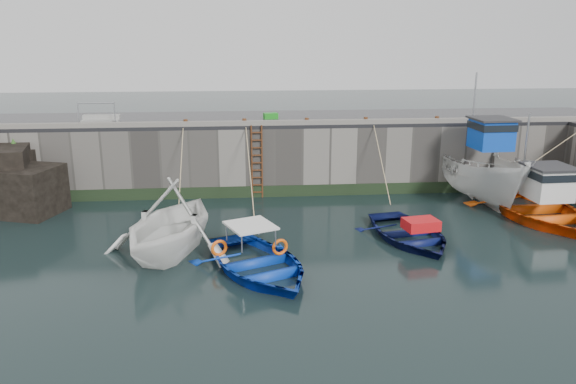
{
  "coord_description": "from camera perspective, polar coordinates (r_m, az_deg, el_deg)",
  "views": [
    {
      "loc": [
        -2.72,
        -13.84,
        6.86
      ],
      "look_at": [
        -0.95,
        6.39,
        1.2
      ],
      "focal_mm": 35.0,
      "sensor_mm": 36.0,
      "label": 1
    }
  ],
  "objects": [
    {
      "name": "quay_back",
      "position": [
        27.02,
        0.89,
        4.13
      ],
      "size": [
        30.0,
        5.0,
        3.0
      ],
      "primitive_type": "cube",
      "color": "slate",
      "rests_on": "ground"
    },
    {
      "name": "boat_near_white_rope",
      "position": [
        23.05,
        -10.54,
        -2.01
      ],
      "size": [
        0.04,
        4.69,
        3.1
      ],
      "primitive_type": null,
      "color": "tan",
      "rests_on": "ground"
    },
    {
      "name": "kerb_back",
      "position": [
        24.41,
        1.48,
        7.09
      ],
      "size": [
        30.0,
        0.3,
        0.2
      ],
      "primitive_type": "cube",
      "color": "slate",
      "rests_on": "road_back"
    },
    {
      "name": "fish_crate",
      "position": [
        26.2,
        -1.78,
        7.74
      ],
      "size": [
        0.7,
        0.5,
        0.27
      ],
      "primitive_type": "cube",
      "rotation": [
        0.0,
        0.0,
        0.22
      ],
      "color": "#198A1A",
      "rests_on": "road_back"
    },
    {
      "name": "bollard_c",
      "position": [
        24.53,
        1.92,
        7.22
      ],
      "size": [
        0.18,
        0.18,
        0.28
      ],
      "primitive_type": "cylinder",
      "color": "#3F1E0F",
      "rests_on": "road_back"
    },
    {
      "name": "ground",
      "position": [
        15.68,
        5.61,
        -10.44
      ],
      "size": [
        120.0,
        120.0,
        0.0
      ],
      "primitive_type": "plane",
      "color": "black",
      "rests_on": "ground"
    },
    {
      "name": "boat_far_orange",
      "position": [
        24.02,
        23.94,
        -1.4
      ],
      "size": [
        4.56,
        6.23,
        4.26
      ],
      "rotation": [
        0.0,
        0.0,
        0.04
      ],
      "color": "#F3540C",
      "rests_on": "ground"
    },
    {
      "name": "railing",
      "position": [
        26.04,
        -18.47,
        7.06
      ],
      "size": [
        1.6,
        1.05,
        1.0
      ],
      "color": "#A5A8AD",
      "rests_on": "road_back"
    },
    {
      "name": "ladder",
      "position": [
        24.34,
        -3.18,
        3.05
      ],
      "size": [
        0.51,
        0.08,
        3.2
      ],
      "color": "#3F1E0F",
      "rests_on": "ground"
    },
    {
      "name": "boat_near_navy_rope",
      "position": [
        23.95,
        9.3,
        -1.29
      ],
      "size": [
        0.04,
        4.2,
        3.1
      ],
      "primitive_type": null,
      "color": "tan",
      "rests_on": "ground"
    },
    {
      "name": "boat_near_blue_rope",
      "position": [
        22.13,
        -3.55,
        -2.52
      ],
      "size": [
        0.04,
        6.19,
        3.1
      ],
      "primitive_type": null,
      "color": "tan",
      "rests_on": "ground"
    },
    {
      "name": "bollard_d",
      "position": [
        24.97,
        7.9,
        7.23
      ],
      "size": [
        0.18,
        0.18,
        0.28
      ],
      "primitive_type": "cylinder",
      "color": "#3F1E0F",
      "rests_on": "road_back"
    },
    {
      "name": "boat_near_white",
      "position": [
        18.88,
        -11.76,
        -6.08
      ],
      "size": [
        5.93,
        6.39,
        2.76
      ],
      "primitive_type": "imported",
      "rotation": [
        0.0,
        0.0,
        -0.32
      ],
      "color": "white",
      "rests_on": "ground"
    },
    {
      "name": "algae_back",
      "position": [
        24.85,
        1.48,
        0.14
      ],
      "size": [
        30.0,
        0.08,
        0.5
      ],
      "primitive_type": "cube",
      "color": "black",
      "rests_on": "ground"
    },
    {
      "name": "boat_near_blue",
      "position": [
        17.16,
        -3.06,
        -8.01
      ],
      "size": [
        5.16,
        5.92,
        1.02
      ],
      "primitive_type": "imported",
      "rotation": [
        0.0,
        0.0,
        0.4
      ],
      "color": "#0B35AD",
      "rests_on": "ground"
    },
    {
      "name": "boat_far_white",
      "position": [
        25.56,
        19.01,
        1.75
      ],
      "size": [
        2.92,
        7.08,
        5.69
      ],
      "rotation": [
        0.0,
        0.0,
        0.04
      ],
      "color": "silver",
      "rests_on": "ground"
    },
    {
      "name": "bollard_a",
      "position": [
        24.46,
        -10.36,
        6.95
      ],
      "size": [
        0.18,
        0.18,
        0.28
      ],
      "primitive_type": "cylinder",
      "color": "#3F1E0F",
      "rests_on": "road_back"
    },
    {
      "name": "boat_near_navy",
      "position": [
        20.16,
        12.16,
        -4.69
      ],
      "size": [
        3.9,
        4.95,
        0.93
      ],
      "primitive_type": "imported",
      "rotation": [
        0.0,
        0.0,
        0.16
      ],
      "color": "#0B1246",
      "rests_on": "ground"
    },
    {
      "name": "bollard_b",
      "position": [
        24.35,
        -4.45,
        7.12
      ],
      "size": [
        0.18,
        0.18,
        0.28
      ],
      "primitive_type": "cylinder",
      "color": "#3F1E0F",
      "rests_on": "road_back"
    },
    {
      "name": "road_back",
      "position": [
        26.75,
        0.91,
        7.45
      ],
      "size": [
        30.0,
        5.0,
        0.16
      ],
      "primitive_type": "cube",
      "color": "black",
      "rests_on": "quay_back"
    },
    {
      "name": "bollard_e",
      "position": [
        25.87,
        14.88,
        7.14
      ],
      "size": [
        0.18,
        0.18,
        0.28
      ],
      "primitive_type": "cylinder",
      "color": "#3F1E0F",
      "rests_on": "road_back"
    }
  ]
}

